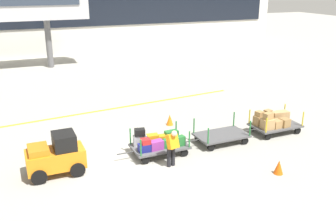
{
  "coord_description": "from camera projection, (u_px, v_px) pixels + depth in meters",
  "views": [
    {
      "loc": [
        -3.62,
        -12.65,
        6.89
      ],
      "look_at": [
        2.86,
        3.0,
        1.05
      ],
      "focal_mm": 40.22,
      "sensor_mm": 36.0,
      "label": 1
    }
  ],
  "objects": [
    {
      "name": "baggage_cart_lead",
      "position": [
        158.0,
        143.0,
        15.62
      ],
      "size": [
        3.02,
        1.45,
        1.13
      ],
      "color": "#4C4C4F",
      "rests_on": "ground_plane"
    },
    {
      "name": "safety_cone_far",
      "position": [
        279.0,
        167.0,
        14.12
      ],
      "size": [
        0.36,
        0.36,
        0.55
      ],
      "primitive_type": "cone",
      "color": "#EA590F",
      "rests_on": "ground_plane"
    },
    {
      "name": "baggage_tug",
      "position": [
        56.0,
        155.0,
        13.97
      ],
      "size": [
        2.13,
        1.27,
        1.58
      ],
      "color": "orange",
      "rests_on": "ground_plane"
    },
    {
      "name": "baggage_cart_tail",
      "position": [
        273.0,
        121.0,
        17.89
      ],
      "size": [
        3.02,
        1.45,
        1.18
      ],
      "color": "#4C4C4F",
      "rests_on": "ground_plane"
    },
    {
      "name": "baggage_cart_middle",
      "position": [
        221.0,
        135.0,
        16.84
      ],
      "size": [
        3.02,
        1.45,
        1.1
      ],
      "color": "#4C4C4F",
      "rests_on": "ground_plane"
    },
    {
      "name": "baggage_handler",
      "position": [
        172.0,
        146.0,
        14.48
      ],
      "size": [
        0.48,
        0.49,
        1.56
      ],
      "color": "black",
      "rests_on": "ground_plane"
    },
    {
      "name": "apron_lead_line",
      "position": [
        62.0,
        117.0,
        20.12
      ],
      "size": [
        21.28,
        2.61,
        0.01
      ],
      "primitive_type": "cube",
      "rotation": [
        0.0,
        0.0,
        0.11
      ],
      "color": "yellow",
      "rests_on": "ground_plane"
    },
    {
      "name": "terminal_building",
      "position": [
        49.0,
        16.0,
        36.08
      ],
      "size": [
        48.94,
        2.51,
        7.47
      ],
      "color": "silver",
      "rests_on": "ground_plane"
    },
    {
      "name": "ground_plane",
      "position": [
        130.0,
        168.0,
        14.6
      ],
      "size": [
        120.0,
        120.0,
        0.0
      ],
      "primitive_type": "plane",
      "color": "#9E9B91"
    },
    {
      "name": "safety_cone_near",
      "position": [
        170.0,
        120.0,
        18.94
      ],
      "size": [
        0.36,
        0.36,
        0.55
      ],
      "primitive_type": "cone",
      "color": "orange",
      "rests_on": "ground_plane"
    }
  ]
}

